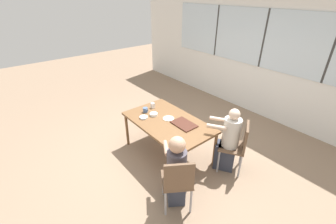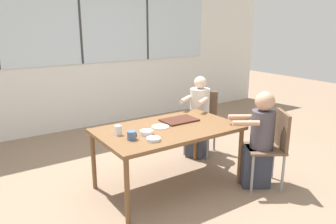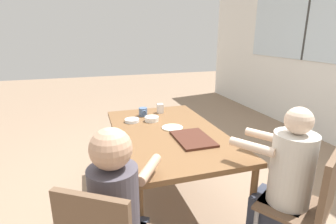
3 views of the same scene
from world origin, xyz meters
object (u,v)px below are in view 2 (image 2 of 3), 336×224
person_man_blue_shirt (199,120)px  coffee_mug (132,135)px  chair_for_man_blue_shirt (202,116)px  bowl_white_shallow (153,139)px  chair_for_woman_green_shirt (273,142)px  milk_carton_small (118,130)px  person_woman_green_shirt (259,143)px  bowl_cereal (147,133)px

person_man_blue_shirt → coffee_mug: person_man_blue_shirt is taller
chair_for_man_blue_shirt → bowl_white_shallow: bearing=91.5°
chair_for_woman_green_shirt → chair_for_man_blue_shirt: bearing=32.3°
chair_for_woman_green_shirt → milk_carton_small: bearing=97.8°
person_woman_green_shirt → person_man_blue_shirt: 1.10m
coffee_mug → bowl_cereal: size_ratio=0.69×
coffee_mug → bowl_white_shallow: size_ratio=0.67×
chair_for_woman_green_shirt → coffee_mug: size_ratio=9.24×
person_woman_green_shirt → bowl_white_shallow: 1.27m
chair_for_man_blue_shirt → coffee_mug: bearing=84.3°
bowl_white_shallow → bowl_cereal: size_ratio=1.03×
chair_for_man_blue_shirt → person_man_blue_shirt: (-0.14, -0.08, -0.02)m
person_woman_green_shirt → bowl_cereal: (-1.18, 0.49, 0.21)m
bowl_cereal → milk_carton_small: bearing=147.3°
person_woman_green_shirt → bowl_cereal: 1.30m
person_woman_green_shirt → person_man_blue_shirt: size_ratio=0.99×
chair_for_woman_green_shirt → milk_carton_small: size_ratio=8.75×
person_woman_green_shirt → coffee_mug: 1.47m
chair_for_woman_green_shirt → person_woman_green_shirt: size_ratio=0.79×
bowl_white_shallow → coffee_mug: bearing=137.5°
person_man_blue_shirt → chair_for_woman_green_shirt: bearing=154.3°
chair_for_woman_green_shirt → person_woman_green_shirt: 0.16m
coffee_mug → milk_carton_small: bearing=104.7°
person_woman_green_shirt → chair_for_woman_green_shirt: bearing=-90.0°
person_man_blue_shirt → milk_carton_small: 1.53m
chair_for_woman_green_shirt → chair_for_man_blue_shirt: 1.27m
bowl_white_shallow → bowl_cereal: bowl_cereal is taller
chair_for_woman_green_shirt → bowl_cereal: bearing=99.3°
coffee_mug → bowl_white_shallow: (0.16, -0.15, -0.03)m
chair_for_woman_green_shirt → bowl_white_shallow: (-1.35, 0.38, 0.19)m
chair_for_woman_green_shirt → person_woman_green_shirt: (-0.14, 0.09, -0.01)m
coffee_mug → person_man_blue_shirt: bearing=25.2°
bowl_cereal → bowl_white_shallow: bearing=-99.8°
milk_carton_small → chair_for_woman_green_shirt: bearing=-25.2°
person_man_blue_shirt → bowl_white_shallow: (-1.23, -0.80, 0.21)m
person_woman_green_shirt → milk_carton_small: 1.59m
bowl_white_shallow → person_woman_green_shirt: bearing=-13.7°
chair_for_woman_green_shirt → bowl_white_shallow: 1.42m
chair_for_woman_green_shirt → person_man_blue_shirt: person_man_blue_shirt is taller
chair_for_woman_green_shirt → milk_carton_small: (-1.57, 0.74, 0.23)m
chair_for_woman_green_shirt → bowl_white_shallow: size_ratio=6.24×
chair_for_woman_green_shirt → milk_carton_small: chair_for_woman_green_shirt is taller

